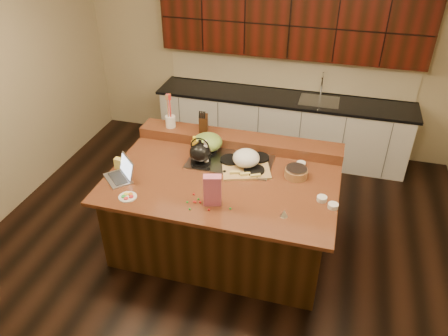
# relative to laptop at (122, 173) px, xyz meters

# --- Properties ---
(room) EXTENTS (5.52, 5.02, 2.72)m
(room) POSITION_rel_laptop_xyz_m (1.01, 0.30, 0.37)
(room) COLOR black
(room) RESTS_ON ground
(island) EXTENTS (2.40, 1.60, 0.92)m
(island) POSITION_rel_laptop_xyz_m (1.01, 0.30, -0.52)
(island) COLOR black
(island) RESTS_ON ground
(back_ledge) EXTENTS (2.40, 0.30, 0.12)m
(back_ledge) POSITION_rel_laptop_xyz_m (1.01, 1.00, 0.00)
(back_ledge) COLOR black
(back_ledge) RESTS_ON island
(cooktop) EXTENTS (0.92, 0.52, 0.05)m
(cooktop) POSITION_rel_laptop_xyz_m (1.01, 0.60, -0.04)
(cooktop) COLOR gray
(cooktop) RESTS_ON island
(back_counter) EXTENTS (3.70, 0.66, 2.40)m
(back_counter) POSITION_rel_laptop_xyz_m (1.31, 2.53, 0.00)
(back_counter) COLOR silver
(back_counter) RESTS_ON ground
(kettle) EXTENTS (0.31, 0.31, 0.21)m
(kettle) POSITION_rel_laptop_xyz_m (0.71, 0.47, 0.09)
(kettle) COLOR black
(kettle) RESTS_ON cooktop
(green_bowl) EXTENTS (0.44, 0.44, 0.19)m
(green_bowl) POSITION_rel_laptop_xyz_m (0.71, 0.73, 0.08)
(green_bowl) COLOR olive
(green_bowl) RESTS_ON cooktop
(laptop) EXTENTS (0.40, 0.40, 0.22)m
(laptop) POSITION_rel_laptop_xyz_m (0.00, 0.00, 0.00)
(laptop) COLOR #B7B7BC
(laptop) RESTS_ON island
(oil_bottle) EXTENTS (0.09, 0.09, 0.27)m
(oil_bottle) POSITION_rel_laptop_xyz_m (0.63, 0.50, 0.08)
(oil_bottle) COLOR yellow
(oil_bottle) RESTS_ON island
(vinegar_bottle) EXTENTS (0.07, 0.07, 0.25)m
(vinegar_bottle) POSITION_rel_laptop_xyz_m (0.76, 0.48, 0.07)
(vinegar_bottle) COLOR silver
(vinegar_bottle) RESTS_ON island
(wooden_tray) EXTENTS (0.60, 0.51, 0.20)m
(wooden_tray) POSITION_rel_laptop_xyz_m (1.20, 0.54, 0.03)
(wooden_tray) COLOR tan
(wooden_tray) RESTS_ON island
(ramekin_a) EXTENTS (0.10, 0.10, 0.04)m
(ramekin_a) POSITION_rel_laptop_xyz_m (2.04, 0.17, -0.04)
(ramekin_a) COLOR white
(ramekin_a) RESTS_ON island
(ramekin_b) EXTENTS (0.11, 0.11, 0.04)m
(ramekin_b) POSITION_rel_laptop_xyz_m (2.16, 0.08, -0.04)
(ramekin_b) COLOR white
(ramekin_b) RESTS_ON island
(ramekin_c) EXTENTS (0.11, 0.11, 0.04)m
(ramekin_c) POSITION_rel_laptop_xyz_m (1.77, 0.74, -0.04)
(ramekin_c) COLOR white
(ramekin_c) RESTS_ON island
(strainer_bowl) EXTENTS (0.26, 0.26, 0.09)m
(strainer_bowl) POSITION_rel_laptop_xyz_m (1.75, 0.51, -0.01)
(strainer_bowl) COLOR #996B3F
(strainer_bowl) RESTS_ON island
(kitchen_timer) EXTENTS (0.10, 0.10, 0.07)m
(kitchen_timer) POSITION_rel_laptop_xyz_m (1.73, -0.17, -0.02)
(kitchen_timer) COLOR silver
(kitchen_timer) RESTS_ON island
(pink_bag) EXTENTS (0.19, 0.13, 0.32)m
(pink_bag) POSITION_rel_laptop_xyz_m (1.04, -0.16, 0.10)
(pink_bag) COLOR #BE597C
(pink_bag) RESTS_ON island
(candy_plate) EXTENTS (0.22, 0.22, 0.01)m
(candy_plate) POSITION_rel_laptop_xyz_m (0.20, -0.30, -0.05)
(candy_plate) COLOR white
(candy_plate) RESTS_ON island
(package_box) EXTENTS (0.10, 0.07, 0.13)m
(package_box) POSITION_rel_laptop_xyz_m (-0.11, 0.16, 0.00)
(package_box) COLOR #F1D155
(package_box) RESTS_ON island
(utensil_crock) EXTENTS (0.14, 0.14, 0.14)m
(utensil_crock) POSITION_rel_laptop_xyz_m (0.16, 1.00, 0.13)
(utensil_crock) COLOR white
(utensil_crock) RESTS_ON back_ledge
(knife_block) EXTENTS (0.13, 0.18, 0.20)m
(knife_block) POSITION_rel_laptop_xyz_m (0.57, 1.00, 0.16)
(knife_block) COLOR black
(knife_block) RESTS_ON back_ledge
(gumdrop_0) EXTENTS (0.02, 0.02, 0.02)m
(gumdrop_0) POSITION_rel_laptop_xyz_m (0.87, -0.20, -0.05)
(gumdrop_0) COLOR red
(gumdrop_0) RESTS_ON island
(gumdrop_1) EXTENTS (0.02, 0.02, 0.02)m
(gumdrop_1) POSITION_rel_laptop_xyz_m (1.22, -0.21, -0.05)
(gumdrop_1) COLOR #198C26
(gumdrop_1) RESTS_ON island
(gumdrop_2) EXTENTS (0.02, 0.02, 0.02)m
(gumdrop_2) POSITION_rel_laptop_xyz_m (0.95, -0.14, -0.05)
(gumdrop_2) COLOR red
(gumdrop_2) RESTS_ON island
(gumdrop_3) EXTENTS (0.02, 0.02, 0.02)m
(gumdrop_3) POSITION_rel_laptop_xyz_m (0.89, -0.15, -0.05)
(gumdrop_3) COLOR #198C26
(gumdrop_3) RESTS_ON island
(gumdrop_4) EXTENTS (0.02, 0.02, 0.02)m
(gumdrop_4) POSITION_rel_laptop_xyz_m (0.92, -0.19, -0.05)
(gumdrop_4) COLOR red
(gumdrop_4) RESTS_ON island
(gumdrop_5) EXTENTS (0.02, 0.02, 0.02)m
(gumdrop_5) POSITION_rel_laptop_xyz_m (1.12, -0.16, -0.05)
(gumdrop_5) COLOR #198C26
(gumdrop_5) RESTS_ON island
(gumdrop_6) EXTENTS (0.02, 0.02, 0.02)m
(gumdrop_6) POSITION_rel_laptop_xyz_m (0.82, -0.08, -0.05)
(gumdrop_6) COLOR red
(gumdrop_6) RESTS_ON island
(gumdrop_7) EXTENTS (0.02, 0.02, 0.02)m
(gumdrop_7) POSITION_rel_laptop_xyz_m (0.86, -0.32, -0.05)
(gumdrop_7) COLOR #198C26
(gumdrop_7) RESTS_ON island
(gumdrop_8) EXTENTS (0.02, 0.02, 0.02)m
(gumdrop_8) POSITION_rel_laptop_xyz_m (0.86, -0.20, -0.05)
(gumdrop_8) COLOR red
(gumdrop_8) RESTS_ON island
(gumdrop_9) EXTENTS (0.02, 0.02, 0.02)m
(gumdrop_9) POSITION_rel_laptop_xyz_m (0.80, -0.22, -0.05)
(gumdrop_9) COLOR #198C26
(gumdrop_9) RESTS_ON island
(gumdrop_10) EXTENTS (0.02, 0.02, 0.02)m
(gumdrop_10) POSITION_rel_laptop_xyz_m (1.03, -0.28, -0.05)
(gumdrop_10) COLOR red
(gumdrop_10) RESTS_ON island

